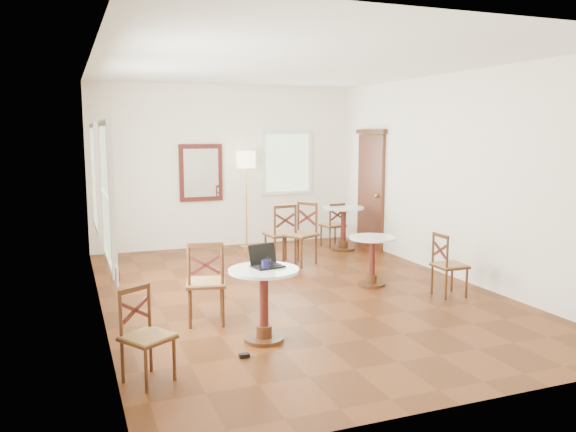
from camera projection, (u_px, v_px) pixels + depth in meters
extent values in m
plane|color=#58290F|center=(296.00, 292.00, 7.81)|extent=(7.00, 7.00, 0.00)
cube|color=white|center=(227.00, 167.00, 10.83)|extent=(5.00, 0.02, 3.00)
cube|color=white|center=(469.00, 218.00, 4.37)|extent=(5.00, 0.02, 3.00)
cube|color=white|center=(97.00, 188.00, 6.71)|extent=(0.02, 7.00, 3.00)
cube|color=white|center=(454.00, 176.00, 8.49)|extent=(0.02, 7.00, 3.00)
cube|color=white|center=(296.00, 64.00, 7.38)|extent=(5.00, 7.00, 0.02)
cube|color=#562918|center=(371.00, 191.00, 10.75)|extent=(0.06, 0.90, 2.10)
cube|color=#482612|center=(371.00, 132.00, 10.59)|extent=(0.08, 1.02, 0.08)
sphere|color=#BF8C3F|center=(376.00, 196.00, 10.44)|extent=(0.07, 0.07, 0.07)
cube|color=#4E1A14|center=(201.00, 173.00, 10.63)|extent=(0.80, 0.05, 1.05)
cube|color=white|center=(201.00, 173.00, 10.60)|extent=(0.64, 0.02, 0.88)
cube|color=white|center=(117.00, 276.00, 4.86)|extent=(0.02, 0.16, 0.16)
torus|color=red|center=(119.00, 275.00, 4.86)|extent=(0.02, 0.12, 0.12)
cube|color=white|center=(106.00, 194.00, 5.60)|extent=(0.06, 1.22, 1.42)
cube|color=white|center=(95.00, 177.00, 7.63)|extent=(0.06, 1.22, 1.42)
cube|color=white|center=(287.00, 163.00, 11.22)|extent=(1.02, 0.06, 1.22)
cylinder|color=#482612|center=(264.00, 339.00, 5.99)|extent=(0.41, 0.41, 0.04)
cylinder|color=#482612|center=(264.00, 331.00, 5.98)|extent=(0.17, 0.17, 0.12)
cylinder|color=#4E1A14|center=(264.00, 302.00, 5.94)|extent=(0.09, 0.09, 0.62)
cylinder|color=#482612|center=(264.00, 275.00, 5.90)|extent=(0.14, 0.14, 0.06)
cylinder|color=white|center=(264.00, 270.00, 5.89)|extent=(0.72, 0.72, 0.03)
cylinder|color=#482612|center=(372.00, 284.00, 8.16)|extent=(0.38, 0.38, 0.04)
cylinder|color=#482612|center=(372.00, 279.00, 8.15)|extent=(0.15, 0.15, 0.11)
cylinder|color=#4E1A14|center=(372.00, 259.00, 8.11)|extent=(0.08, 0.08, 0.56)
cylinder|color=#482612|center=(373.00, 241.00, 8.07)|extent=(0.13, 0.13, 0.06)
cylinder|color=white|center=(373.00, 238.00, 8.07)|extent=(0.66, 0.66, 0.03)
cylinder|color=#482612|center=(343.00, 249.00, 10.60)|extent=(0.43, 0.43, 0.04)
cylinder|color=#482612|center=(343.00, 244.00, 10.59)|extent=(0.17, 0.17, 0.13)
cylinder|color=#4E1A14|center=(343.00, 227.00, 10.54)|extent=(0.10, 0.10, 0.64)
cylinder|color=#482612|center=(344.00, 211.00, 10.50)|extent=(0.15, 0.15, 0.06)
cylinder|color=white|center=(344.00, 208.00, 10.49)|extent=(0.75, 0.75, 0.03)
cylinder|color=#482612|center=(222.00, 298.00, 6.74)|extent=(0.04, 0.04, 0.45)
cylinder|color=#482612|center=(223.00, 307.00, 6.39)|extent=(0.04, 0.04, 0.45)
cylinder|color=#482612|center=(190.00, 299.00, 6.69)|extent=(0.04, 0.04, 0.45)
cylinder|color=#482612|center=(190.00, 309.00, 6.34)|extent=(0.04, 0.04, 0.45)
cube|color=#482612|center=(206.00, 283.00, 6.51)|extent=(0.53, 0.53, 0.03)
cube|color=#A07440|center=(206.00, 282.00, 6.50)|extent=(0.50, 0.50, 0.04)
cylinder|color=#482612|center=(222.00, 265.00, 6.32)|extent=(0.04, 0.04, 0.50)
cylinder|color=#482612|center=(189.00, 266.00, 6.27)|extent=(0.04, 0.04, 0.50)
cube|color=#482612|center=(205.00, 245.00, 6.26)|extent=(0.38, 0.12, 0.05)
cube|color=#4E1A14|center=(206.00, 265.00, 6.29)|extent=(0.32, 0.09, 0.22)
cube|color=#4E1A14|center=(206.00, 265.00, 6.29)|extent=(0.32, 0.09, 0.22)
cylinder|color=#482612|center=(146.00, 370.00, 4.78)|extent=(0.03, 0.03, 0.39)
cylinder|color=#482612|center=(122.00, 361.00, 4.96)|extent=(0.03, 0.03, 0.39)
cylinder|color=#482612|center=(174.00, 359.00, 5.03)|extent=(0.03, 0.03, 0.39)
cylinder|color=#482612|center=(151.00, 351.00, 5.21)|extent=(0.03, 0.03, 0.39)
cube|color=#482612|center=(148.00, 338.00, 4.97)|extent=(0.52, 0.52, 0.03)
cube|color=#A07440|center=(148.00, 337.00, 4.96)|extent=(0.50, 0.50, 0.03)
cylinder|color=#482612|center=(120.00, 316.00, 4.90)|extent=(0.03, 0.03, 0.43)
cylinder|color=#482612|center=(149.00, 307.00, 5.15)|extent=(0.03, 0.03, 0.43)
cube|color=#482612|center=(134.00, 289.00, 5.00)|extent=(0.29, 0.20, 0.04)
cube|color=#4E1A14|center=(135.00, 310.00, 5.03)|extent=(0.25, 0.17, 0.19)
cube|color=#4E1A14|center=(135.00, 310.00, 5.03)|extent=(0.25, 0.17, 0.19)
cylinder|color=#482612|center=(286.00, 246.00, 9.78)|extent=(0.04, 0.04, 0.47)
cylinder|color=#482612|center=(295.00, 250.00, 9.45)|extent=(0.04, 0.04, 0.47)
cylinder|color=#482612|center=(265.00, 248.00, 9.62)|extent=(0.04, 0.04, 0.47)
cylinder|color=#482612|center=(275.00, 252.00, 9.29)|extent=(0.04, 0.04, 0.47)
cube|color=#482612|center=(280.00, 235.00, 9.50)|extent=(0.49, 0.49, 0.03)
cube|color=#A07440|center=(280.00, 234.00, 9.50)|extent=(0.47, 0.47, 0.04)
cylinder|color=#482612|center=(296.00, 220.00, 9.38)|extent=(0.04, 0.04, 0.52)
cylinder|color=#482612|center=(275.00, 222.00, 9.22)|extent=(0.04, 0.04, 0.52)
cube|color=#482612|center=(285.00, 206.00, 9.26)|extent=(0.39, 0.07, 0.05)
cube|color=#4E1A14|center=(285.00, 220.00, 9.30)|extent=(0.34, 0.05, 0.23)
cube|color=#4E1A14|center=(285.00, 220.00, 9.30)|extent=(0.34, 0.05, 0.23)
cylinder|color=#482612|center=(467.00, 283.00, 7.53)|extent=(0.03, 0.03, 0.39)
cylinder|color=#482612|center=(446.00, 285.00, 7.42)|extent=(0.03, 0.03, 0.39)
cylinder|color=#482612|center=(452.00, 277.00, 7.82)|extent=(0.03, 0.03, 0.39)
cylinder|color=#482612|center=(432.00, 279.00, 7.71)|extent=(0.03, 0.03, 0.39)
cube|color=#482612|center=(450.00, 266.00, 7.59)|extent=(0.39, 0.39, 0.03)
cube|color=#A07440|center=(450.00, 265.00, 7.59)|extent=(0.38, 0.38, 0.04)
cylinder|color=#482612|center=(447.00, 253.00, 7.36)|extent=(0.03, 0.03, 0.44)
cylinder|color=#482612|center=(433.00, 249.00, 7.65)|extent=(0.03, 0.03, 0.44)
cube|color=#482612|center=(441.00, 236.00, 7.48)|extent=(0.04, 0.33, 0.04)
cube|color=#4E1A14|center=(440.00, 250.00, 7.50)|extent=(0.03, 0.28, 0.19)
cube|color=#4E1A14|center=(440.00, 250.00, 7.50)|extent=(0.03, 0.28, 0.19)
cylinder|color=#482612|center=(335.00, 234.00, 11.11)|extent=(0.03, 0.03, 0.39)
cylinder|color=#482612|center=(344.00, 237.00, 10.84)|extent=(0.03, 0.03, 0.39)
cylinder|color=#482612|center=(321.00, 236.00, 10.97)|extent=(0.03, 0.03, 0.39)
cylinder|color=#482612|center=(330.00, 238.00, 10.69)|extent=(0.03, 0.03, 0.39)
cube|color=#482612|center=(333.00, 226.00, 10.87)|extent=(0.43, 0.43, 0.03)
cube|color=#A07440|center=(333.00, 225.00, 10.87)|extent=(0.41, 0.41, 0.03)
cylinder|color=#482612|center=(344.00, 215.00, 10.78)|extent=(0.03, 0.03, 0.44)
cylinder|color=#482612|center=(330.00, 216.00, 10.63)|extent=(0.03, 0.03, 0.44)
cube|color=#482612|center=(337.00, 205.00, 10.68)|extent=(0.33, 0.07, 0.04)
cube|color=#4E1A14|center=(337.00, 215.00, 10.70)|extent=(0.28, 0.06, 0.19)
cube|color=#4E1A14|center=(337.00, 215.00, 10.70)|extent=(0.28, 0.06, 0.19)
cylinder|color=#482612|center=(283.00, 250.00, 9.41)|extent=(0.04, 0.04, 0.47)
cylinder|color=#482612|center=(298.00, 247.00, 9.70)|extent=(0.04, 0.04, 0.47)
cylinder|color=#482612|center=(301.00, 253.00, 9.17)|extent=(0.04, 0.04, 0.47)
cylinder|color=#482612|center=(316.00, 250.00, 9.45)|extent=(0.04, 0.04, 0.47)
cube|color=#482612|center=(300.00, 235.00, 9.40)|extent=(0.63, 0.63, 0.03)
cube|color=#A07440|center=(300.00, 234.00, 9.39)|extent=(0.60, 0.60, 0.04)
cylinder|color=#482612|center=(298.00, 217.00, 9.62)|extent=(0.04, 0.04, 0.53)
cylinder|color=#482612|center=(316.00, 219.00, 9.38)|extent=(0.04, 0.04, 0.53)
cube|color=#482612|center=(307.00, 204.00, 9.47)|extent=(0.22, 0.37, 0.05)
cube|color=#4E1A14|center=(307.00, 218.00, 9.50)|extent=(0.19, 0.31, 0.23)
cube|color=#4E1A14|center=(307.00, 218.00, 9.50)|extent=(0.19, 0.31, 0.23)
cylinder|color=#BF8C3F|center=(247.00, 247.00, 10.82)|extent=(0.29, 0.29, 0.03)
cylinder|color=#BF8C3F|center=(246.00, 204.00, 10.70)|extent=(0.02, 0.02, 1.65)
cylinder|color=beige|center=(246.00, 159.00, 10.58)|extent=(0.35, 0.35, 0.31)
cube|color=black|center=(268.00, 266.00, 5.95)|extent=(0.34, 0.28, 0.02)
cube|color=black|center=(268.00, 265.00, 5.95)|extent=(0.27, 0.18, 0.00)
cube|color=black|center=(262.00, 254.00, 6.03)|extent=(0.32, 0.12, 0.21)
cube|color=silver|center=(262.00, 254.00, 6.03)|extent=(0.28, 0.10, 0.17)
ellipsoid|color=black|center=(261.00, 267.00, 5.89)|extent=(0.11, 0.08, 0.04)
cylinder|color=#100F35|center=(265.00, 265.00, 5.85)|extent=(0.08, 0.08, 0.10)
torus|color=#100F35|center=(270.00, 264.00, 5.87)|extent=(0.07, 0.01, 0.07)
cylinder|color=white|center=(268.00, 263.00, 5.92)|extent=(0.06, 0.06, 0.10)
cube|color=black|center=(244.00, 356.00, 5.55)|extent=(0.10, 0.06, 0.04)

